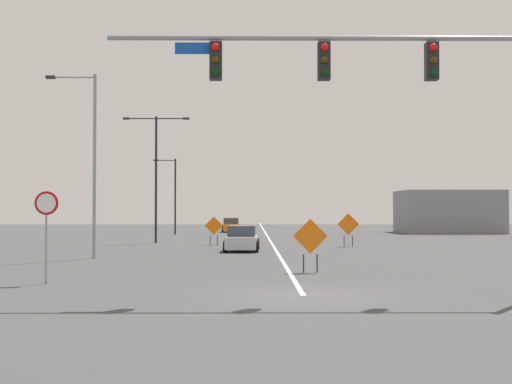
{
  "coord_description": "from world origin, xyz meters",
  "views": [
    {
      "loc": [
        -1.44,
        -18.38,
        2.37
      ],
      "look_at": [
        -1.06,
        33.32,
        3.72
      ],
      "focal_mm": 46.89,
      "sensor_mm": 36.0,
      "label": 1
    }
  ],
  "objects_px": {
    "street_lamp_mid_left": "(156,167)",
    "construction_sign_left_lane": "(310,239)",
    "street_lamp_far_left": "(91,156)",
    "construction_sign_median_far": "(214,227)",
    "street_lamp_near_right": "(173,192)",
    "stop_sign": "(46,219)",
    "construction_sign_right_lane": "(348,226)",
    "car_orange_mid": "(231,226)",
    "traffic_signal_assembly": "(388,85)",
    "car_silver_passing": "(242,239)"
  },
  "relations": [
    {
      "from": "street_lamp_mid_left",
      "to": "construction_sign_left_lane",
      "type": "distance_m",
      "value": 24.25
    },
    {
      "from": "stop_sign",
      "to": "construction_sign_left_lane",
      "type": "height_order",
      "value": "stop_sign"
    },
    {
      "from": "construction_sign_median_far",
      "to": "construction_sign_left_lane",
      "type": "bearing_deg",
      "value": -75.99
    },
    {
      "from": "construction_sign_median_far",
      "to": "car_orange_mid",
      "type": "xyz_separation_m",
      "value": [
        0.34,
        25.99,
        -0.53
      ]
    },
    {
      "from": "street_lamp_far_left",
      "to": "car_silver_passing",
      "type": "xyz_separation_m",
      "value": [
        7.21,
        6.07,
        -4.24
      ]
    },
    {
      "from": "construction_sign_left_lane",
      "to": "car_silver_passing",
      "type": "relative_size",
      "value": 0.46
    },
    {
      "from": "street_lamp_mid_left",
      "to": "car_orange_mid",
      "type": "height_order",
      "value": "street_lamp_mid_left"
    },
    {
      "from": "stop_sign",
      "to": "street_lamp_mid_left",
      "type": "distance_m",
      "value": 26.08
    },
    {
      "from": "stop_sign",
      "to": "street_lamp_far_left",
      "type": "height_order",
      "value": "street_lamp_far_left"
    },
    {
      "from": "traffic_signal_assembly",
      "to": "stop_sign",
      "type": "distance_m",
      "value": 11.41
    },
    {
      "from": "traffic_signal_assembly",
      "to": "construction_sign_median_far",
      "type": "relative_size",
      "value": 6.33
    },
    {
      "from": "car_orange_mid",
      "to": "street_lamp_mid_left",
      "type": "bearing_deg",
      "value": -101.57
    },
    {
      "from": "street_lamp_near_right",
      "to": "street_lamp_far_left",
      "type": "distance_m",
      "value": 30.92
    },
    {
      "from": "construction_sign_median_far",
      "to": "construction_sign_left_lane",
      "type": "distance_m",
      "value": 19.32
    },
    {
      "from": "traffic_signal_assembly",
      "to": "construction_sign_left_lane",
      "type": "height_order",
      "value": "traffic_signal_assembly"
    },
    {
      "from": "street_lamp_mid_left",
      "to": "street_lamp_near_right",
      "type": "bearing_deg",
      "value": 92.23
    },
    {
      "from": "street_lamp_mid_left",
      "to": "car_orange_mid",
      "type": "xyz_separation_m",
      "value": [
        4.62,
        22.57,
        -4.67
      ]
    },
    {
      "from": "stop_sign",
      "to": "street_lamp_mid_left",
      "type": "bearing_deg",
      "value": 90.42
    },
    {
      "from": "construction_sign_median_far",
      "to": "car_silver_passing",
      "type": "relative_size",
      "value": 0.44
    },
    {
      "from": "traffic_signal_assembly",
      "to": "car_orange_mid",
      "type": "relative_size",
      "value": 3.05
    },
    {
      "from": "street_lamp_near_right",
      "to": "construction_sign_left_lane",
      "type": "relative_size",
      "value": 3.55
    },
    {
      "from": "construction_sign_right_lane",
      "to": "car_orange_mid",
      "type": "xyz_separation_m",
      "value": [
        -8.31,
        27.34,
        -0.67
      ]
    },
    {
      "from": "street_lamp_near_right",
      "to": "car_orange_mid",
      "type": "height_order",
      "value": "street_lamp_near_right"
    },
    {
      "from": "car_orange_mid",
      "to": "construction_sign_right_lane",
      "type": "bearing_deg",
      "value": -73.09
    },
    {
      "from": "traffic_signal_assembly",
      "to": "car_orange_mid",
      "type": "xyz_separation_m",
      "value": [
        -5.92,
        51.47,
        -5.13
      ]
    },
    {
      "from": "construction_sign_median_far",
      "to": "car_silver_passing",
      "type": "bearing_deg",
      "value": -70.92
    },
    {
      "from": "street_lamp_far_left",
      "to": "construction_sign_median_far",
      "type": "distance_m",
      "value": 13.33
    },
    {
      "from": "street_lamp_mid_left",
      "to": "car_silver_passing",
      "type": "height_order",
      "value": "street_lamp_mid_left"
    },
    {
      "from": "street_lamp_mid_left",
      "to": "construction_sign_right_lane",
      "type": "bearing_deg",
      "value": -20.23
    },
    {
      "from": "street_lamp_near_right",
      "to": "street_lamp_far_left",
      "type": "bearing_deg",
      "value": -90.7
    },
    {
      "from": "construction_sign_right_lane",
      "to": "construction_sign_left_lane",
      "type": "xyz_separation_m",
      "value": [
        -3.96,
        -17.4,
        -0.07
      ]
    },
    {
      "from": "construction_sign_median_far",
      "to": "street_lamp_mid_left",
      "type": "bearing_deg",
      "value": 141.41
    },
    {
      "from": "street_lamp_mid_left",
      "to": "traffic_signal_assembly",
      "type": "bearing_deg",
      "value": -69.95
    },
    {
      "from": "traffic_signal_assembly",
      "to": "car_orange_mid",
      "type": "height_order",
      "value": "traffic_signal_assembly"
    },
    {
      "from": "car_silver_passing",
      "to": "traffic_signal_assembly",
      "type": "bearing_deg",
      "value": -77.73
    },
    {
      "from": "street_lamp_mid_left",
      "to": "construction_sign_median_far",
      "type": "distance_m",
      "value": 6.87
    },
    {
      "from": "construction_sign_left_lane",
      "to": "car_orange_mid",
      "type": "height_order",
      "value": "construction_sign_left_lane"
    },
    {
      "from": "street_lamp_far_left",
      "to": "street_lamp_mid_left",
      "type": "bearing_deg",
      "value": 86.23
    },
    {
      "from": "street_lamp_mid_left",
      "to": "construction_sign_median_far",
      "type": "height_order",
      "value": "street_lamp_mid_left"
    },
    {
      "from": "construction_sign_median_far",
      "to": "car_silver_passing",
      "type": "xyz_separation_m",
      "value": [
        1.93,
        -5.59,
        -0.51
      ]
    },
    {
      "from": "traffic_signal_assembly",
      "to": "stop_sign",
      "type": "bearing_deg",
      "value": 163.72
    },
    {
      "from": "construction_sign_median_far",
      "to": "car_silver_passing",
      "type": "distance_m",
      "value": 5.93
    },
    {
      "from": "traffic_signal_assembly",
      "to": "car_silver_passing",
      "type": "bearing_deg",
      "value": 102.27
    },
    {
      "from": "construction_sign_median_far",
      "to": "stop_sign",
      "type": "bearing_deg",
      "value": -100.34
    },
    {
      "from": "street_lamp_far_left",
      "to": "construction_sign_median_far",
      "type": "bearing_deg",
      "value": 65.63
    },
    {
      "from": "street_lamp_mid_left",
      "to": "car_orange_mid",
      "type": "bearing_deg",
      "value": 78.43
    },
    {
      "from": "construction_sign_left_lane",
      "to": "street_lamp_mid_left",
      "type": "bearing_deg",
      "value": 112.02
    },
    {
      "from": "stop_sign",
      "to": "construction_sign_left_lane",
      "type": "xyz_separation_m",
      "value": [
        8.77,
        3.71,
        -0.8
      ]
    },
    {
      "from": "street_lamp_far_left",
      "to": "construction_sign_right_lane",
      "type": "height_order",
      "value": "street_lamp_far_left"
    },
    {
      "from": "stop_sign",
      "to": "construction_sign_left_lane",
      "type": "relative_size",
      "value": 1.46
    }
  ]
}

